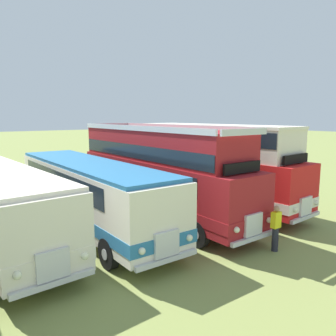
{
  "coord_description": "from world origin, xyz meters",
  "views": [
    {
      "loc": [
        -4.05,
        -13.39,
        4.99
      ],
      "look_at": [
        6.51,
        0.78,
        2.22
      ],
      "focal_mm": 35.98,
      "sensor_mm": 36.0,
      "label": 1
    }
  ],
  "objects_px": {
    "bus_third_in_row": "(0,203)",
    "bus_fourth_in_row": "(89,190)",
    "marshal_person": "(276,228)",
    "bus_fifth_in_row": "(158,169)",
    "bus_sixth_in_row": "(214,162)"
  },
  "relations": [
    {
      "from": "bus_sixth_in_row",
      "to": "bus_fifth_in_row",
      "type": "bearing_deg",
      "value": 176.21
    },
    {
      "from": "bus_third_in_row",
      "to": "marshal_person",
      "type": "bearing_deg",
      "value": -38.54
    },
    {
      "from": "bus_fourth_in_row",
      "to": "bus_fifth_in_row",
      "type": "xyz_separation_m",
      "value": [
        3.55,
        -0.26,
        0.61
      ]
    },
    {
      "from": "marshal_person",
      "to": "bus_third_in_row",
      "type": "bearing_deg",
      "value": 141.46
    },
    {
      "from": "bus_third_in_row",
      "to": "bus_fifth_in_row",
      "type": "xyz_separation_m",
      "value": [
        7.1,
        -0.15,
        0.61
      ]
    },
    {
      "from": "bus_third_in_row",
      "to": "bus_fourth_in_row",
      "type": "relative_size",
      "value": 0.88
    },
    {
      "from": "bus_third_in_row",
      "to": "marshal_person",
      "type": "distance_m",
      "value": 10.28
    },
    {
      "from": "bus_fourth_in_row",
      "to": "bus_sixth_in_row",
      "type": "xyz_separation_m",
      "value": [
        7.1,
        -0.5,
        0.71
      ]
    },
    {
      "from": "bus_fourth_in_row",
      "to": "marshal_person",
      "type": "distance_m",
      "value": 7.92
    },
    {
      "from": "bus_third_in_row",
      "to": "bus_fourth_in_row",
      "type": "bearing_deg",
      "value": 1.77
    },
    {
      "from": "marshal_person",
      "to": "bus_fifth_in_row",
      "type": "bearing_deg",
      "value": 98.27
    },
    {
      "from": "bus_fifth_in_row",
      "to": "marshal_person",
      "type": "relative_size",
      "value": 6.75
    },
    {
      "from": "marshal_person",
      "to": "bus_fourth_in_row",
      "type": "bearing_deg",
      "value": 124.47
    },
    {
      "from": "bus_third_in_row",
      "to": "bus_sixth_in_row",
      "type": "relative_size",
      "value": 0.95
    },
    {
      "from": "bus_third_in_row",
      "to": "marshal_person",
      "type": "xyz_separation_m",
      "value": [
        8.01,
        -6.38,
        -0.86
      ]
    }
  ]
}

